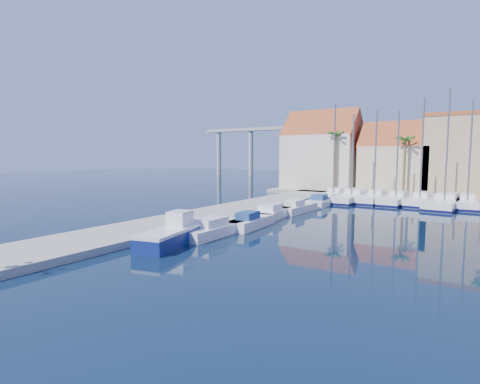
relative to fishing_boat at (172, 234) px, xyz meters
The scene contains 21 objects.
ground 5.74m from the fishing_boat, 41.77° to the right, with size 260.00×260.00×0.00m, color black.
quay_west 10.82m from the fishing_boat, 116.09° to the left, with size 6.00×77.00×0.50m, color gray.
shore_north 46.45m from the fishing_boat, 72.14° to the left, with size 54.00×16.00×0.50m, color gray.
fishing_boat is the anchor object (origin of this frame).
motorboat_west_0 4.31m from the fishing_boat, 83.72° to the left, with size 2.37×7.40×1.40m.
motorboat_west_1 8.35m from the fishing_boat, 81.57° to the left, with size 2.33×6.07×1.40m.
motorboat_west_2 13.93m from the fishing_boat, 88.60° to the left, with size 2.89×7.15×1.40m.
motorboat_west_3 18.21m from the fishing_boat, 86.91° to the left, with size 2.28×6.29×1.40m.
motorboat_west_4 25.03m from the fishing_boat, 87.61° to the left, with size 2.72×6.86×1.40m.
sailboat_0 32.24m from the fishing_boat, 89.47° to the left, with size 2.87×9.37×13.27m.
sailboat_1 31.94m from the fishing_boat, 84.46° to the left, with size 3.73×12.09×11.54m.
sailboat_2 32.60m from the fishing_boat, 79.56° to the left, with size 3.20×9.74×11.93m.
sailboat_3 33.12m from the fishing_boat, 74.99° to the left, with size 3.12×9.82×11.63m.
sailboat_4 34.34m from the fishing_boat, 70.82° to the left, with size 3.00×9.00×13.09m.
sailboat_5 34.82m from the fishing_boat, 66.23° to the left, with size 4.02×12.11×13.92m.
sailboat_6 36.37m from the fishing_boat, 63.47° to the left, with size 2.65×8.68×12.42m.
building_0 43.97m from the fishing_boat, 97.58° to the left, with size 12.30×9.00×13.50m.
building_1 43.89m from the fishing_boat, 81.77° to the left, with size 10.30×8.00×11.00m.
palm_0 39.15m from the fishing_boat, 92.63° to the left, with size 2.60×2.60×10.15m.
palm_1 39.78m from the fishing_boat, 77.82° to the left, with size 2.60×2.60×9.15m.
viaduct 86.14m from the fishing_boat, 114.00° to the left, with size 48.00×2.20×14.45m.
Camera 1 is at (13.53, -14.85, 6.10)m, focal length 28.00 mm.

